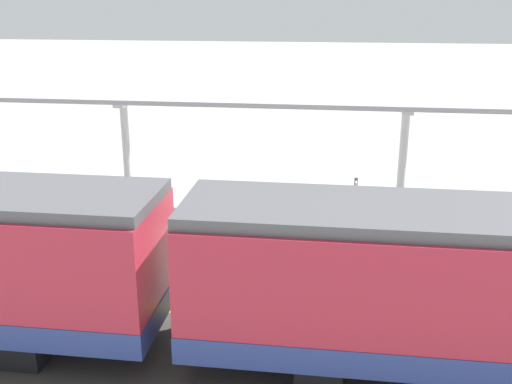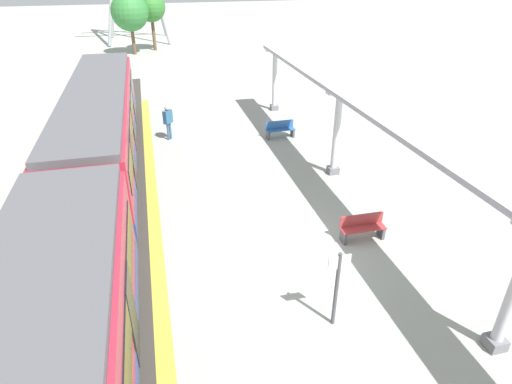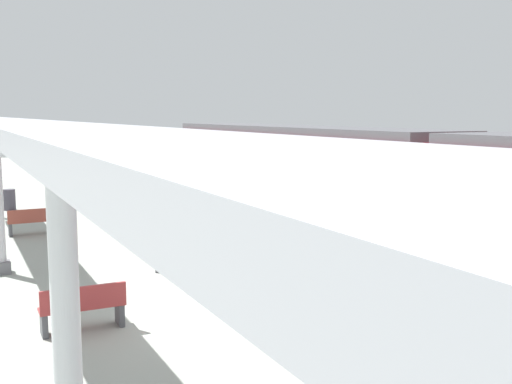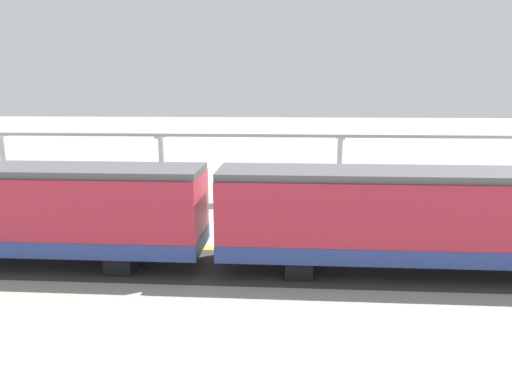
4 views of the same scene
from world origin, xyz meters
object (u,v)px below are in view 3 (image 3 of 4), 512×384
Objects in this scene: platform_info_sign at (156,220)px; trash_bin at (9,200)px; train_near_carriage at (290,174)px; bench_far_end at (32,221)px; canopy_pillar_third at (66,325)px; bench_mid_platform at (83,307)px.

trash_bin is at bearing -78.84° from platform_info_sign.
train_near_carriage is 6.80× the size of platform_info_sign.
bench_far_end is 0.68× the size of platform_info_sign.
bench_far_end is (8.22, -2.37, -1.39)m from train_near_carriage.
canopy_pillar_third is at bearing 84.96° from bench_far_end.
trash_bin is at bearing -43.92° from train_near_carriage.
train_near_carriage reaches higher than bench_far_end.
train_near_carriage reaches higher than platform_info_sign.
trash_bin is at bearing -90.07° from bench_mid_platform.
canopy_pillar_third is 5.12m from bench_mid_platform.
canopy_pillar_third reaches higher than train_near_carriage.
train_near_carriage is at bearing -146.55° from platform_info_sign.
canopy_pillar_third is at bearing 87.02° from trash_bin.
canopy_pillar_third is at bearing 66.99° from platform_info_sign.
platform_info_sign reaches higher than trash_bin.
bench_far_end is (-0.24, -9.66, 0.00)m from bench_mid_platform.
canopy_pillar_third is at bearing 51.90° from train_near_carriage.
bench_far_end is at bearing -95.04° from canopy_pillar_third.
trash_bin is (-0.02, -15.43, -0.02)m from bench_mid_platform.
canopy_pillar_third is 1.65× the size of platform_info_sign.
train_near_carriage reaches higher than bench_mid_platform.
bench_mid_platform is 1.00× the size of bench_far_end.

